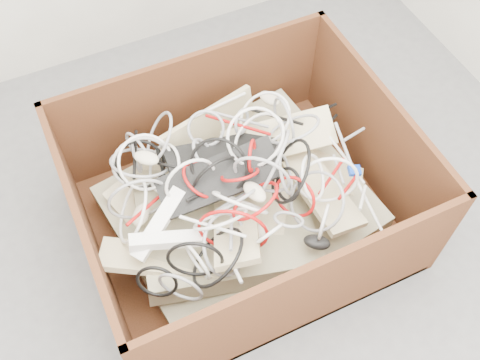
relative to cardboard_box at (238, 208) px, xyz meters
name	(u,v)px	position (x,y,z in m)	size (l,w,h in m)	color
ground	(252,283)	(-0.06, -0.26, -0.14)	(3.00, 3.00, 0.00)	#535355
room_shell	(262,38)	(-0.06, -0.26, 1.11)	(3.04, 3.04, 2.50)	silver
cardboard_box	(238,208)	(0.00, 0.00, 0.00)	(1.20, 1.00, 0.54)	#381E0E
keyboard_pile	(239,182)	(0.01, 0.02, 0.15)	(1.14, 0.74, 0.39)	beige
mice_scatter	(231,187)	(-0.04, -0.02, 0.21)	(0.75, 0.74, 0.20)	beige
power_strip_left	(159,224)	(-0.33, -0.07, 0.23)	(0.28, 0.05, 0.04)	white
power_strip_right	(167,240)	(-0.33, -0.13, 0.22)	(0.26, 0.05, 0.04)	white
vga_plug	(354,171)	(0.41, -0.15, 0.21)	(0.04, 0.04, 0.02)	#0B35B2
cable_tangle	(225,182)	(-0.06, -0.03, 0.26)	(1.07, 0.82, 0.43)	black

